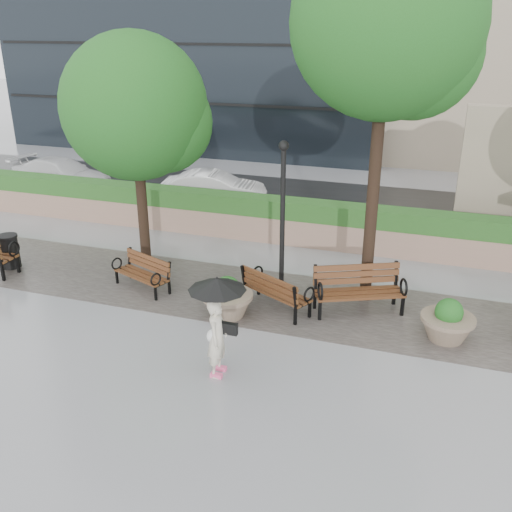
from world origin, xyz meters
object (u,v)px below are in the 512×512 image
(planter_right, at_px, (447,324))
(lamppost, at_px, (282,231))
(pedestrian, at_px, (217,317))
(bench_1, at_px, (143,280))
(bench_2, at_px, (276,298))
(car_right, at_px, (214,189))
(trash_bin, at_px, (10,252))
(bench_3, at_px, (358,299))
(car_left, at_px, (62,175))
(planter_left, at_px, (228,301))

(planter_right, distance_m, lamppost, 4.30)
(planter_right, distance_m, pedestrian, 5.03)
(bench_1, height_order, bench_2, bench_2)
(car_right, bearing_deg, pedestrian, -168.73)
(trash_bin, bearing_deg, planter_right, -1.18)
(bench_3, relative_size, trash_bin, 2.43)
(bench_2, xyz_separation_m, car_left, (-11.21, 7.26, 0.35))
(bench_2, distance_m, planter_left, 1.18)
(bench_1, relative_size, lamppost, 0.44)
(lamppost, xyz_separation_m, pedestrian, (-0.17, -3.72, -0.47))
(car_left, bearing_deg, planter_left, -123.29)
(bench_2, bearing_deg, car_left, -5.84)
(planter_left, height_order, car_right, car_right)
(bench_1, xyz_separation_m, bench_3, (5.40, 0.49, 0.07))
(car_left, bearing_deg, bench_1, -129.00)
(bench_3, relative_size, pedestrian, 1.09)
(bench_3, bearing_deg, lamppost, 145.30)
(bench_2, xyz_separation_m, car_right, (-4.59, 7.28, 0.35))
(car_left, bearing_deg, trash_bin, -149.49)
(bench_3, distance_m, car_left, 14.73)
(bench_3, bearing_deg, car_left, 127.53)
(bench_2, xyz_separation_m, pedestrian, (-0.28, -2.90, 0.94))
(car_left, bearing_deg, bench_3, -112.94)
(bench_3, height_order, planter_left, bench_3)
(planter_right, bearing_deg, car_right, 138.60)
(bench_1, distance_m, car_left, 10.58)
(bench_1, relative_size, car_right, 0.45)
(bench_2, height_order, pedestrian, pedestrian)
(planter_right, height_order, trash_bin, planter_right)
(bench_1, xyz_separation_m, lamppost, (3.43, 0.83, 1.44))
(bench_1, height_order, pedestrian, pedestrian)
(planter_left, bearing_deg, lamppost, 60.32)
(bench_1, bearing_deg, bench_2, 21.46)
(planter_left, bearing_deg, car_left, 142.23)
(planter_left, xyz_separation_m, pedestrian, (0.68, -2.22, 0.83))
(lamppost, bearing_deg, pedestrian, -92.64)
(trash_bin, distance_m, pedestrian, 8.02)
(bench_3, relative_size, car_right, 0.57)
(planter_left, relative_size, planter_right, 1.03)
(planter_right, bearing_deg, bench_2, 177.41)
(pedestrian, bearing_deg, bench_1, 45.33)
(lamppost, height_order, pedestrian, lamppost)
(bench_3, height_order, pedestrian, pedestrian)
(pedestrian, bearing_deg, lamppost, -5.76)
(car_right, xyz_separation_m, pedestrian, (4.31, -10.18, 0.59))
(planter_left, xyz_separation_m, car_left, (-10.25, 7.94, 0.25))
(planter_left, bearing_deg, trash_bin, 173.72)
(planter_right, bearing_deg, trash_bin, 178.82)
(pedestrian, bearing_deg, bench_2, -8.56)
(trash_bin, bearing_deg, bench_1, -1.00)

